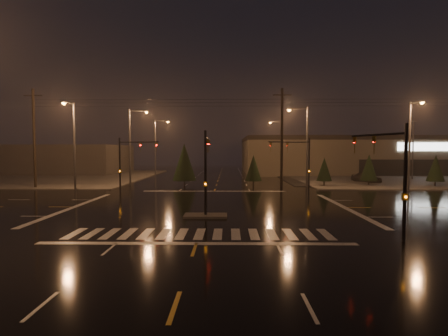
# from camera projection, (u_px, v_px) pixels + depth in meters

# --- Properties ---
(ground) EXTENTS (140.00, 140.00, 0.00)m
(ground) POSITION_uv_depth(u_px,v_px,m) (209.00, 207.00, 28.35)
(ground) COLOR black
(ground) RESTS_ON ground
(sidewalk_ne) EXTENTS (36.00, 36.00, 0.12)m
(sidewalk_ne) POSITION_uv_depth(u_px,v_px,m) (399.00, 178.00, 57.91)
(sidewalk_ne) COLOR #413F3A
(sidewalk_ne) RESTS_ON ground
(sidewalk_nw) EXTENTS (36.00, 36.00, 0.12)m
(sidewalk_nw) POSITION_uv_depth(u_px,v_px,m) (41.00, 177.00, 58.69)
(sidewalk_nw) COLOR #413F3A
(sidewalk_nw) RESTS_ON ground
(median_island) EXTENTS (3.00, 1.60, 0.15)m
(median_island) POSITION_uv_depth(u_px,v_px,m) (206.00, 216.00, 24.35)
(median_island) COLOR #413F3A
(median_island) RESTS_ON ground
(crosswalk) EXTENTS (15.00, 2.60, 0.01)m
(crosswalk) POSITION_uv_depth(u_px,v_px,m) (200.00, 234.00, 19.36)
(crosswalk) COLOR beige
(crosswalk) RESTS_ON ground
(stop_bar_near) EXTENTS (16.00, 0.50, 0.01)m
(stop_bar_near) POSITION_uv_depth(u_px,v_px,m) (196.00, 243.00, 17.36)
(stop_bar_near) COLOR beige
(stop_bar_near) RESTS_ON ground
(stop_bar_far) EXTENTS (16.00, 0.50, 0.01)m
(stop_bar_far) POSITION_uv_depth(u_px,v_px,m) (214.00, 191.00, 39.33)
(stop_bar_far) COLOR beige
(stop_bar_far) RESTS_ON ground
(parking_lot) EXTENTS (50.00, 24.00, 0.08)m
(parking_lot) POSITION_uv_depth(u_px,v_px,m) (437.00, 179.00, 55.84)
(parking_lot) COLOR black
(parking_lot) RESTS_ON ground
(retail_building) EXTENTS (60.20, 28.30, 7.20)m
(retail_building) POSITION_uv_depth(u_px,v_px,m) (387.00, 154.00, 73.61)
(retail_building) COLOR #675F4A
(retail_building) RESTS_ON ground
(commercial_block) EXTENTS (30.00, 18.00, 5.60)m
(commercial_block) POSITION_uv_depth(u_px,v_px,m) (48.00, 159.00, 70.60)
(commercial_block) COLOR #3F3A37
(commercial_block) RESTS_ON ground
(signal_mast_median) EXTENTS (0.25, 4.59, 6.00)m
(signal_mast_median) POSITION_uv_depth(u_px,v_px,m) (206.00, 163.00, 25.08)
(signal_mast_median) COLOR black
(signal_mast_median) RESTS_ON ground
(signal_mast_ne) EXTENTS (4.84, 1.86, 6.00)m
(signal_mast_ne) POSITION_uv_depth(u_px,v_px,m) (301.00, 158.00, 38.14)
(signal_mast_ne) COLOR black
(signal_mast_ne) RESTS_ON ground
(signal_mast_nw) EXTENTS (4.84, 1.86, 6.00)m
(signal_mast_nw) POSITION_uv_depth(u_px,v_px,m) (128.00, 158.00, 38.39)
(signal_mast_nw) COLOR black
(signal_mast_nw) RESTS_ON ground
(signal_mast_se) EXTENTS (1.55, 3.87, 6.00)m
(signal_mast_se) POSITION_uv_depth(u_px,v_px,m) (393.00, 168.00, 18.28)
(signal_mast_se) COLOR black
(signal_mast_se) RESTS_ON ground
(streetlight_1) EXTENTS (2.77, 0.32, 10.00)m
(streetlight_1) POSITION_uv_depth(u_px,v_px,m) (132.00, 141.00, 46.16)
(streetlight_1) COLOR #38383A
(streetlight_1) RESTS_ON ground
(streetlight_2) EXTENTS (2.77, 0.32, 10.00)m
(streetlight_2) POSITION_uv_depth(u_px,v_px,m) (157.00, 143.00, 62.14)
(streetlight_2) COLOR #38383A
(streetlight_2) RESTS_ON ground
(streetlight_3) EXTENTS (2.77, 0.32, 10.00)m
(streetlight_3) POSITION_uv_depth(u_px,v_px,m) (305.00, 141.00, 43.87)
(streetlight_3) COLOR #38383A
(streetlight_3) RESTS_ON ground
(streetlight_4) EXTENTS (2.77, 0.32, 10.00)m
(streetlight_4) POSITION_uv_depth(u_px,v_px,m) (281.00, 144.00, 63.84)
(streetlight_4) COLOR #38383A
(streetlight_4) RESTS_ON ground
(streetlight_5) EXTENTS (0.32, 2.77, 10.00)m
(streetlight_5) POSITION_uv_depth(u_px,v_px,m) (73.00, 140.00, 39.42)
(streetlight_5) COLOR #38383A
(streetlight_5) RESTS_ON ground
(streetlight_6) EXTENTS (0.32, 2.77, 10.00)m
(streetlight_6) POSITION_uv_depth(u_px,v_px,m) (411.00, 140.00, 38.92)
(streetlight_6) COLOR #38383A
(streetlight_6) RESTS_ON ground
(utility_pole_0) EXTENTS (2.20, 0.32, 12.00)m
(utility_pole_0) POSITION_uv_depth(u_px,v_px,m) (34.00, 138.00, 42.29)
(utility_pole_0) COLOR black
(utility_pole_0) RESTS_ON ground
(utility_pole_1) EXTENTS (2.20, 0.32, 12.00)m
(utility_pole_1) POSITION_uv_depth(u_px,v_px,m) (282.00, 138.00, 41.90)
(utility_pole_1) COLOR black
(utility_pole_1) RESTS_ON ground
(conifer_0) EXTENTS (1.92, 1.92, 3.70)m
(conifer_0) POSITION_uv_depth(u_px,v_px,m) (324.00, 169.00, 44.54)
(conifer_0) COLOR black
(conifer_0) RESTS_ON ground
(conifer_1) EXTENTS (2.16, 2.16, 4.08)m
(conifer_1) POSITION_uv_depth(u_px,v_px,m) (369.00, 167.00, 45.25)
(conifer_1) COLOR black
(conifer_1) RESTS_ON ground
(conifer_2) EXTENTS (2.14, 2.14, 4.04)m
(conifer_2) POSITION_uv_depth(u_px,v_px,m) (436.00, 168.00, 43.94)
(conifer_2) COLOR black
(conifer_2) RESTS_ON ground
(conifer_3) EXTENTS (3.06, 3.06, 5.48)m
(conifer_3) POSITION_uv_depth(u_px,v_px,m) (184.00, 162.00, 45.21)
(conifer_3) COLOR black
(conifer_3) RESTS_ON ground
(conifer_4) EXTENTS (2.12, 2.12, 4.02)m
(conifer_4) POSITION_uv_depth(u_px,v_px,m) (253.00, 168.00, 44.57)
(conifer_4) COLOR black
(conifer_4) RESTS_ON ground
(car_parked) EXTENTS (3.55, 4.74, 1.50)m
(car_parked) POSITION_uv_depth(u_px,v_px,m) (366.00, 177.00, 49.32)
(car_parked) COLOR black
(car_parked) RESTS_ON ground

